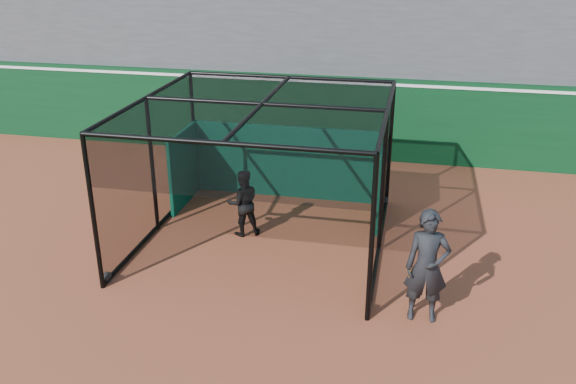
# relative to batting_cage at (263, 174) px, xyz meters

# --- Properties ---
(ground) EXTENTS (120.00, 120.00, 0.00)m
(ground) POSITION_rel_batting_cage_xyz_m (-0.45, -2.49, -1.55)
(ground) COLOR brown
(ground) RESTS_ON ground
(outfield_wall) EXTENTS (50.00, 0.50, 2.50)m
(outfield_wall) POSITION_rel_batting_cage_xyz_m (-0.45, 6.01, -0.27)
(outfield_wall) COLOR #093417
(outfield_wall) RESTS_ON ground
(batting_cage) EXTENTS (5.21, 5.40, 3.12)m
(batting_cage) POSITION_rel_batting_cage_xyz_m (0.00, 0.00, 0.00)
(batting_cage) COLOR black
(batting_cage) RESTS_ON ground
(batter) EXTENTS (0.93, 0.86, 1.55)m
(batter) POSITION_rel_batting_cage_xyz_m (-0.52, 0.15, -0.78)
(batter) COLOR black
(batter) RESTS_ON ground
(on_deck_player) EXTENTS (0.79, 0.55, 2.08)m
(on_deck_player) POSITION_rel_batting_cage_xyz_m (3.52, -2.40, -0.52)
(on_deck_player) COLOR black
(on_deck_player) RESTS_ON ground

